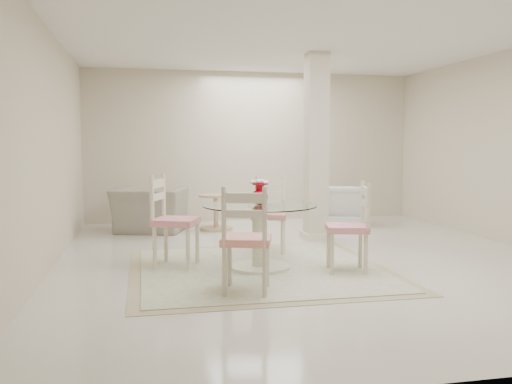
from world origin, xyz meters
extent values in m
plane|color=silver|center=(0.00, 0.00, 0.00)|extent=(7.00, 7.00, 0.00)
cube|color=beige|center=(0.00, 3.50, 1.35)|extent=(6.00, 0.02, 2.70)
cube|color=beige|center=(0.00, -3.50, 1.35)|extent=(6.00, 0.02, 2.70)
cube|color=beige|center=(-3.00, 0.00, 1.35)|extent=(0.02, 7.00, 2.70)
cube|color=white|center=(0.00, 0.00, 2.70)|extent=(6.00, 7.00, 0.02)
cube|color=beige|center=(0.50, 1.30, 1.35)|extent=(0.30, 0.30, 2.70)
cube|color=tan|center=(-0.72, -0.47, 0.00)|extent=(2.82, 2.82, 0.01)
cube|color=beige|center=(-0.72, -0.47, 0.01)|extent=(2.59, 2.59, 0.01)
cylinder|color=#F0EDC5|center=(-0.72, -0.47, 0.02)|extent=(0.66, 0.66, 0.05)
cylinder|color=#F0EDC5|center=(-0.72, -0.47, 0.38)|extent=(0.16, 0.16, 0.68)
cylinder|color=#F0EDC5|center=(-0.72, -0.47, 0.70)|extent=(0.27, 0.27, 0.03)
cylinder|color=white|center=(-0.72, -0.47, 0.72)|extent=(1.26, 1.26, 0.01)
ellipsoid|color=#AB0510|center=(-0.72, -0.47, 0.81)|extent=(0.18, 0.18, 0.17)
cylinder|color=#AB0510|center=(-0.72, -0.47, 0.92)|extent=(0.10, 0.10, 0.05)
cylinder|color=#AB0510|center=(-0.72, -0.47, 0.96)|extent=(0.16, 0.16, 0.02)
ellipsoid|color=white|center=(-0.72, -0.47, 0.98)|extent=(0.11, 0.11, 0.05)
ellipsoid|color=white|center=(-0.67, -0.45, 0.97)|extent=(0.11, 0.11, 0.05)
ellipsoid|color=white|center=(-0.77, -0.44, 0.97)|extent=(0.11, 0.11, 0.05)
cylinder|color=beige|center=(0.04, -0.57, 0.23)|extent=(0.04, 0.04, 0.45)
cylinder|color=beige|center=(-0.04, -0.92, 0.23)|extent=(0.04, 0.04, 0.45)
cylinder|color=beige|center=(0.39, -0.66, 0.23)|extent=(0.04, 0.04, 0.45)
cylinder|color=beige|center=(0.30, -1.00, 0.23)|extent=(0.04, 0.04, 0.45)
cube|color=#B31322|center=(0.17, -0.79, 0.49)|extent=(0.52, 0.52, 0.07)
cube|color=beige|center=(0.36, -0.83, 0.82)|extent=(0.13, 0.39, 0.53)
cylinder|color=#ECE3C2|center=(-0.62, 0.31, 0.22)|extent=(0.04, 0.04, 0.45)
cylinder|color=#ECE3C2|center=(-0.29, 0.21, 0.22)|extent=(0.04, 0.04, 0.45)
cylinder|color=#ECE3C2|center=(-0.52, 0.65, 0.22)|extent=(0.04, 0.04, 0.45)
cylinder|color=#ECE3C2|center=(-0.18, 0.54, 0.22)|extent=(0.04, 0.04, 0.45)
cube|color=red|center=(-0.40, 0.43, 0.48)|extent=(0.54, 0.54, 0.07)
cube|color=#ECE3C2|center=(-0.34, 0.62, 0.81)|extent=(0.39, 0.16, 0.53)
cylinder|color=#F0E5C6|center=(-1.51, -0.39, 0.24)|extent=(0.05, 0.05, 0.49)
cylinder|color=#F0E5C6|center=(-1.37, -0.04, 0.24)|extent=(0.05, 0.05, 0.49)
cylinder|color=#F0E5C6|center=(-1.86, -0.25, 0.24)|extent=(0.05, 0.05, 0.49)
cylinder|color=#F0E5C6|center=(-1.73, 0.10, 0.24)|extent=(0.05, 0.05, 0.49)
cube|color=red|center=(-1.62, -0.15, 0.52)|extent=(0.60, 0.60, 0.07)
cube|color=#F0E5C6|center=(-1.81, -0.07, 0.88)|extent=(0.20, 0.41, 0.57)
cylinder|color=beige|center=(-0.82, -1.24, 0.23)|extent=(0.04, 0.04, 0.47)
cylinder|color=beige|center=(-1.17, -1.13, 0.23)|extent=(0.04, 0.04, 0.47)
cylinder|color=beige|center=(-0.92, -1.59, 0.23)|extent=(0.04, 0.04, 0.47)
cylinder|color=beige|center=(-1.27, -1.48, 0.23)|extent=(0.04, 0.04, 0.47)
cube|color=red|center=(-1.04, -1.36, 0.50)|extent=(0.55, 0.55, 0.07)
cube|color=beige|center=(-1.10, -1.55, 0.84)|extent=(0.40, 0.16, 0.55)
imported|color=gray|center=(-1.88, 2.47, 0.35)|extent=(1.30, 1.21, 0.69)
imported|color=silver|center=(1.42, 2.59, 0.34)|extent=(0.93, 0.94, 0.69)
cylinder|color=#DAB186|center=(-0.82, 2.45, 0.02)|extent=(0.53, 0.53, 0.04)
cylinder|color=#DAB186|center=(-0.82, 2.45, 0.29)|extent=(0.08, 0.08, 0.51)
cylinder|color=#DAB186|center=(-0.82, 2.45, 0.56)|extent=(0.56, 0.56, 0.03)
camera|label=1|loc=(-1.98, -6.25, 1.38)|focal=38.00mm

